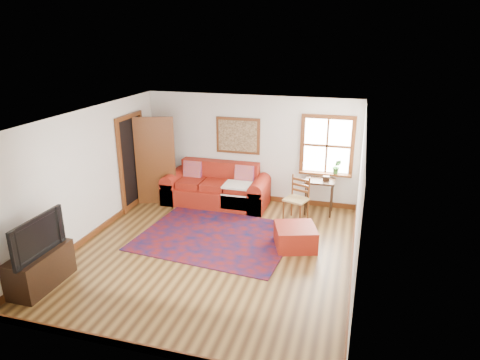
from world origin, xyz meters
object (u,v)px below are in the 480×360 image
(red_ottoman, at_px, (295,237))
(side_table, at_px, (320,185))
(ladder_back_chair, at_px, (298,197))
(red_leather_sofa, at_px, (217,190))
(media_cabinet, at_px, (41,269))

(red_ottoman, distance_m, side_table, 1.82)
(red_ottoman, distance_m, ladder_back_chair, 1.29)
(side_table, bearing_deg, red_ottoman, -98.18)
(red_leather_sofa, distance_m, ladder_back_chair, 2.03)
(side_table, xyz_separation_m, media_cabinet, (-3.92, -4.13, -0.35))
(red_leather_sofa, bearing_deg, side_table, 1.11)
(side_table, distance_m, media_cabinet, 5.71)
(red_leather_sofa, distance_m, side_table, 2.40)
(ladder_back_chair, distance_m, media_cabinet, 5.06)
(side_table, bearing_deg, media_cabinet, -133.53)
(red_leather_sofa, relative_size, media_cabinet, 2.24)
(side_table, height_order, media_cabinet, side_table)
(red_ottoman, xyz_separation_m, side_table, (0.25, 1.74, 0.44))
(red_leather_sofa, xyz_separation_m, side_table, (2.37, 0.05, 0.34))
(red_leather_sofa, height_order, red_ottoman, red_leather_sofa)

